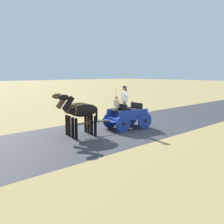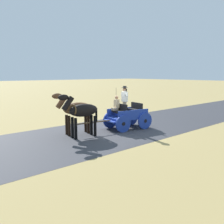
% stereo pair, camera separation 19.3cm
% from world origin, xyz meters
% --- Properties ---
extents(ground_plane, '(200.00, 200.00, 0.00)m').
position_xyz_m(ground_plane, '(0.00, 0.00, 0.00)').
color(ground_plane, tan).
extents(road_surface, '(6.02, 160.00, 0.01)m').
position_xyz_m(road_surface, '(0.00, 0.00, 0.00)').
color(road_surface, '#38383D').
rests_on(road_surface, ground).
extents(horse_drawn_carriage, '(1.75, 4.51, 2.50)m').
position_xyz_m(horse_drawn_carriage, '(-0.17, -0.32, 0.82)').
color(horse_drawn_carriage, '#1E3899').
rests_on(horse_drawn_carriage, ground).
extents(horse_near_side, '(0.72, 2.14, 2.21)m').
position_xyz_m(horse_near_side, '(-0.10, 2.73, 1.32)').
color(horse_near_side, black).
rests_on(horse_near_side, ground).
extents(horse_off_side, '(0.82, 2.15, 2.21)m').
position_xyz_m(horse_off_side, '(0.65, 2.62, 1.32)').
color(horse_off_side, brown).
rests_on(horse_off_side, ground).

